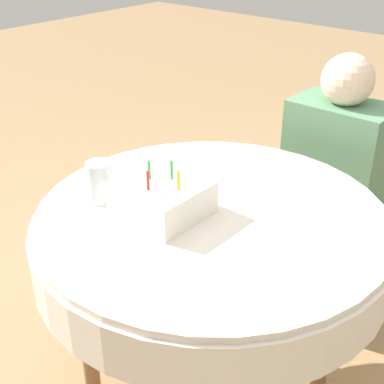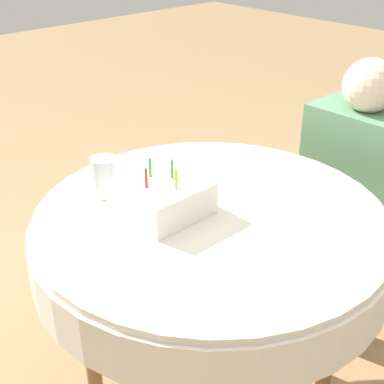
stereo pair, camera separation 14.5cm
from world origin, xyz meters
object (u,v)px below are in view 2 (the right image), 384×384
(person, at_px, (353,176))
(chair, at_px, (358,211))
(birthday_cake, at_px, (162,197))
(drinking_glass, at_px, (104,177))

(person, bearing_deg, chair, 90.00)
(chair, xyz_separation_m, birthday_cake, (-0.10, -0.91, 0.37))
(chair, height_order, person, person)
(chair, relative_size, drinking_glass, 7.09)
(person, distance_m, drinking_glass, 0.95)
(chair, relative_size, person, 0.79)
(birthday_cake, distance_m, drinking_glass, 0.20)
(chair, distance_m, drinking_glass, 1.08)
(person, relative_size, birthday_cake, 4.99)
(person, bearing_deg, drinking_glass, -107.95)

